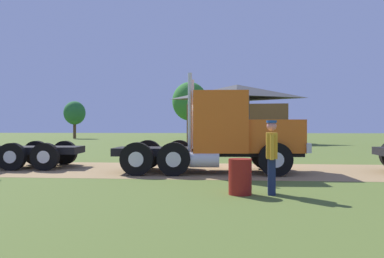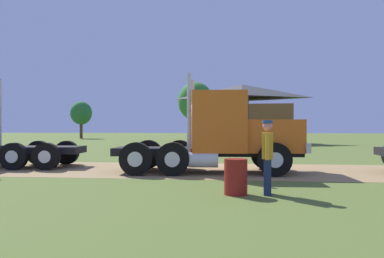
{
  "view_description": "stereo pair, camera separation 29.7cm",
  "coord_description": "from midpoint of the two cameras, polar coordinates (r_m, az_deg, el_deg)",
  "views": [
    {
      "loc": [
        0.2,
        -14.07,
        1.62
      ],
      "look_at": [
        -1.02,
        -0.07,
        1.57
      ],
      "focal_mm": 34.58,
      "sensor_mm": 36.0,
      "label": 1
    },
    {
      "loc": [
        0.5,
        -14.04,
        1.62
      ],
      "look_at": [
        -1.02,
        -0.07,
        1.57
      ],
      "focal_mm": 34.58,
      "sensor_mm": 36.0,
      "label": 2
    }
  ],
  "objects": [
    {
      "name": "ground_plane",
      "position": [
        14.15,
        4.77,
        -6.37
      ],
      "size": [
        200.0,
        200.0,
        0.0
      ],
      "primitive_type": "plane",
      "color": "#56692B"
    },
    {
      "name": "steel_barrel",
      "position": [
        9.07,
        7.7,
        -7.31
      ],
      "size": [
        0.56,
        0.56,
        0.86
      ],
      "primitive_type": "cylinder",
      "color": "maroon",
      "rests_on": "ground_plane"
    },
    {
      "name": "shed_building",
      "position": [
        38.87,
        7.95,
        2.18
      ],
      "size": [
        10.56,
        6.58,
        6.14
      ],
      "color": "brown",
      "rests_on": "ground_plane"
    },
    {
      "name": "tree_mid",
      "position": [
        56.97,
        0.71,
        4.27
      ],
      "size": [
        5.39,
        5.39,
        8.66
      ],
      "color": "#513823",
      "rests_on": "ground_plane"
    },
    {
      "name": "dirt_track",
      "position": [
        14.15,
        4.77,
        -6.35
      ],
      "size": [
        120.0,
        5.3,
        0.01
      ],
      "primitive_type": "cube",
      "color": "#A07F51",
      "rests_on": "ground_plane"
    },
    {
      "name": "visitor_walking_mid",
      "position": [
        9.15,
        12.48,
        -3.68
      ],
      "size": [
        0.3,
        0.68,
        1.8
      ],
      "color": "gold",
      "rests_on": "ground_plane"
    },
    {
      "name": "tree_left",
      "position": [
        58.46,
        -16.59,
        2.35
      ],
      "size": [
        3.21,
        3.21,
        5.63
      ],
      "color": "#513823",
      "rests_on": "ground_plane"
    },
    {
      "name": "truck_foreground_white",
      "position": [
        13.47,
        6.04,
        -0.85
      ],
      "size": [
        6.9,
        2.83,
        3.49
      ],
      "color": "black",
      "rests_on": "ground_plane"
    }
  ]
}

